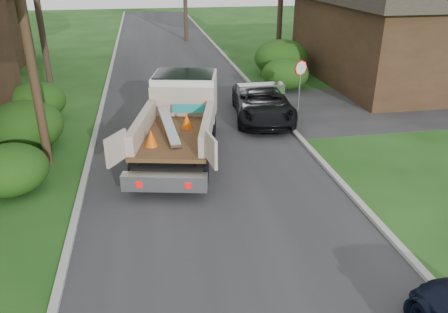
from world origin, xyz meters
name	(u,v)px	position (x,y,z in m)	size (l,w,h in m)	color
ground	(226,224)	(0.00, 0.00, 0.00)	(120.00, 120.00, 0.00)	#194012
road	(188,111)	(0.00, 10.00, 0.00)	(8.00, 90.00, 0.02)	#28282B
side_street	(426,104)	(12.00, 9.00, 0.01)	(16.00, 7.00, 0.02)	#28282B
curb_left	(100,115)	(-4.10, 10.00, 0.06)	(0.20, 90.00, 0.12)	#9E9E99
curb_right	(270,105)	(4.10, 10.00, 0.06)	(0.20, 90.00, 0.12)	#9E9E99
stop_sign	(300,75)	(5.20, 9.00, 1.78)	(0.71, 0.32, 2.48)	slate
utility_pole	(22,12)	(-5.48, 4.98, 5.17)	(2.42, 1.25, 10.00)	#382619
house_right	(401,25)	(13.00, 14.00, 3.16)	(9.72, 12.96, 6.20)	#352415
hedge_left_a	(9,170)	(-6.20, 3.00, 0.77)	(2.34, 2.34, 1.53)	#1A410F
hedge_left_b	(24,126)	(-6.50, 6.50, 0.94)	(2.86, 2.86, 1.87)	#1A410F
hedge_left_c	(36,102)	(-6.80, 10.00, 0.85)	(2.60, 2.60, 1.70)	#1A410F
hedge_right_a	(285,74)	(5.80, 13.00, 0.85)	(2.60, 2.60, 1.70)	#1A410F
hedge_right_b	(282,58)	(6.50, 16.00, 1.10)	(3.38, 3.38, 2.21)	#1A410F
flatbed_truck	(181,112)	(-0.63, 5.75, 1.40)	(4.23, 7.25, 2.58)	black
black_pickup	(262,103)	(3.25, 8.34, 0.74)	(2.46, 5.34, 1.48)	black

